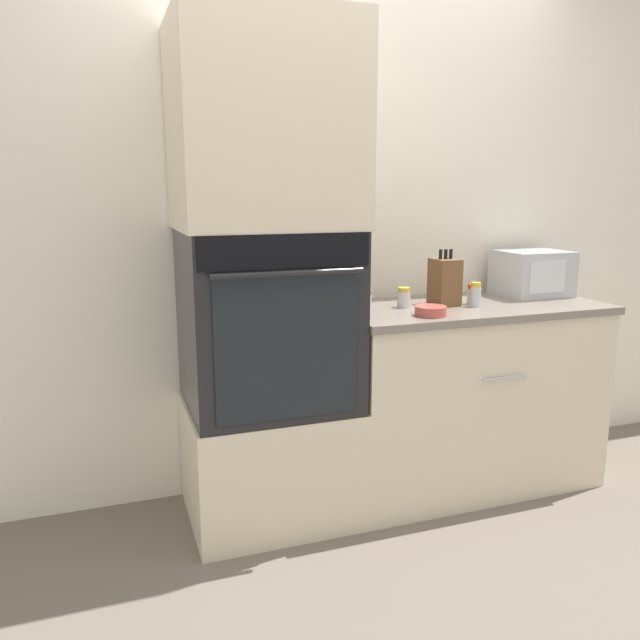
{
  "coord_description": "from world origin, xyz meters",
  "views": [
    {
      "loc": [
        -1.01,
        -2.21,
        1.44
      ],
      "look_at": [
        -0.15,
        0.21,
        0.9
      ],
      "focal_mm": 35.0,
      "sensor_mm": 36.0,
      "label": 1
    }
  ],
  "objects_px": {
    "wall_oven": "(267,319)",
    "microwave": "(532,273)",
    "bowl": "(431,311)",
    "condiment_jar_mid": "(404,298)",
    "condiment_jar_back": "(472,294)",
    "condiment_jar_near": "(366,299)",
    "condiment_jar_far": "(475,295)",
    "knife_block": "(445,282)"
  },
  "relations": [
    {
      "from": "microwave",
      "to": "condiment_jar_near",
      "type": "bearing_deg",
      "value": 178.0
    },
    {
      "from": "condiment_jar_near",
      "to": "condiment_jar_mid",
      "type": "xyz_separation_m",
      "value": [
        0.14,
        -0.11,
        0.01
      ]
    },
    {
      "from": "wall_oven",
      "to": "microwave",
      "type": "relative_size",
      "value": 2.26
    },
    {
      "from": "knife_block",
      "to": "condiment_jar_far",
      "type": "bearing_deg",
      "value": -40.46
    },
    {
      "from": "bowl",
      "to": "wall_oven",
      "type": "bearing_deg",
      "value": 164.62
    },
    {
      "from": "wall_oven",
      "to": "condiment_jar_mid",
      "type": "relative_size",
      "value": 8.14
    },
    {
      "from": "condiment_jar_mid",
      "to": "condiment_jar_near",
      "type": "bearing_deg",
      "value": 141.76
    },
    {
      "from": "condiment_jar_near",
      "to": "condiment_jar_far",
      "type": "relative_size",
      "value": 0.55
    },
    {
      "from": "condiment_jar_near",
      "to": "condiment_jar_far",
      "type": "height_order",
      "value": "condiment_jar_far"
    },
    {
      "from": "microwave",
      "to": "condiment_jar_mid",
      "type": "height_order",
      "value": "microwave"
    },
    {
      "from": "condiment_jar_near",
      "to": "condiment_jar_far",
      "type": "bearing_deg",
      "value": -23.89
    },
    {
      "from": "bowl",
      "to": "knife_block",
      "type": "bearing_deg",
      "value": 48.24
    },
    {
      "from": "knife_block",
      "to": "condiment_jar_near",
      "type": "height_order",
      "value": "knife_block"
    },
    {
      "from": "knife_block",
      "to": "condiment_jar_far",
      "type": "relative_size",
      "value": 2.3
    },
    {
      "from": "microwave",
      "to": "condiment_jar_far",
      "type": "xyz_separation_m",
      "value": [
        -0.45,
        -0.17,
        -0.06
      ]
    },
    {
      "from": "condiment_jar_near",
      "to": "knife_block",
      "type": "bearing_deg",
      "value": -17.52
    },
    {
      "from": "bowl",
      "to": "condiment_jar_back",
      "type": "xyz_separation_m",
      "value": [
        0.32,
        0.18,
        0.03
      ]
    },
    {
      "from": "wall_oven",
      "to": "condiment_jar_back",
      "type": "relative_size",
      "value": 7.92
    },
    {
      "from": "condiment_jar_near",
      "to": "condiment_jar_back",
      "type": "xyz_separation_m",
      "value": [
        0.49,
        -0.14,
        0.02
      ]
    },
    {
      "from": "condiment_jar_near",
      "to": "condiment_jar_mid",
      "type": "relative_size",
      "value": 0.68
    },
    {
      "from": "knife_block",
      "to": "bowl",
      "type": "bearing_deg",
      "value": -131.76
    },
    {
      "from": "wall_oven",
      "to": "bowl",
      "type": "distance_m",
      "value": 0.7
    },
    {
      "from": "microwave",
      "to": "condiment_jar_far",
      "type": "relative_size",
      "value": 2.94
    },
    {
      "from": "condiment_jar_far",
      "to": "microwave",
      "type": "bearing_deg",
      "value": 21.25
    },
    {
      "from": "condiment_jar_far",
      "to": "condiment_jar_back",
      "type": "distance_m",
      "value": 0.07
    },
    {
      "from": "knife_block",
      "to": "microwave",
      "type": "bearing_deg",
      "value": 8.18
    },
    {
      "from": "bowl",
      "to": "condiment_jar_near",
      "type": "height_order",
      "value": "condiment_jar_near"
    },
    {
      "from": "condiment_jar_far",
      "to": "condiment_jar_mid",
      "type": "bearing_deg",
      "value": 163.81
    },
    {
      "from": "knife_block",
      "to": "bowl",
      "type": "distance_m",
      "value": 0.3
    },
    {
      "from": "bowl",
      "to": "condiment_jar_mid",
      "type": "distance_m",
      "value": 0.21
    },
    {
      "from": "microwave",
      "to": "bowl",
      "type": "relative_size",
      "value": 2.44
    },
    {
      "from": "knife_block",
      "to": "condiment_jar_mid",
      "type": "relative_size",
      "value": 2.81
    },
    {
      "from": "wall_oven",
      "to": "knife_block",
      "type": "height_order",
      "value": "wall_oven"
    },
    {
      "from": "microwave",
      "to": "condiment_jar_mid",
      "type": "xyz_separation_m",
      "value": [
        -0.77,
        -0.08,
        -0.07
      ]
    },
    {
      "from": "condiment_jar_mid",
      "to": "condiment_jar_back",
      "type": "xyz_separation_m",
      "value": [
        0.34,
        -0.03,
        0.0
      ]
    },
    {
      "from": "condiment_jar_near",
      "to": "condiment_jar_far",
      "type": "xyz_separation_m",
      "value": [
        0.46,
        -0.2,
        0.02
      ]
    },
    {
      "from": "wall_oven",
      "to": "microwave",
      "type": "bearing_deg",
      "value": 4.29
    },
    {
      "from": "knife_block",
      "to": "condiment_jar_near",
      "type": "xyz_separation_m",
      "value": [
        -0.35,
        0.11,
        -0.08
      ]
    },
    {
      "from": "wall_oven",
      "to": "knife_block",
      "type": "relative_size",
      "value": 2.89
    },
    {
      "from": "wall_oven",
      "to": "condiment_jar_far",
      "type": "xyz_separation_m",
      "value": [
        0.98,
        -0.07,
        0.06
      ]
    },
    {
      "from": "microwave",
      "to": "condiment_jar_back",
      "type": "xyz_separation_m",
      "value": [
        -0.42,
        -0.11,
        -0.07
      ]
    },
    {
      "from": "bowl",
      "to": "condiment_jar_far",
      "type": "xyz_separation_m",
      "value": [
        0.3,
        0.12,
        0.03
      ]
    }
  ]
}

